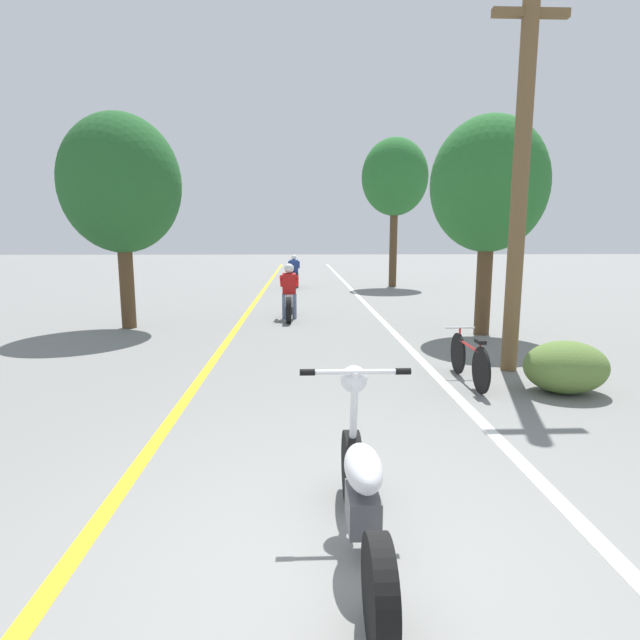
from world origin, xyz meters
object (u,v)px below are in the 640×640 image
utility_pole (521,175)px  motorcycle_rider_far (294,275)px  bicycle_parked (469,359)px  roadside_tree_right_far (395,178)px  motorcycle_rider_lead (289,298)px  motorcycle_foreground (362,491)px  roadside_tree_right_near (489,186)px  roadside_tree_left (121,185)px

utility_pole → motorcycle_rider_far: size_ratio=2.89×
bicycle_parked → roadside_tree_right_far: bearing=84.0°
motorcycle_rider_lead → bicycle_parked: size_ratio=1.28×
roadside_tree_right_far → motorcycle_rider_far: (-4.18, -0.41, -3.97)m
motorcycle_foreground → motorcycle_rider_lead: bearing=94.1°
roadside_tree_right_far → motorcycle_rider_far: bearing=-174.4°
motorcycle_foreground → motorcycle_rider_far: size_ratio=0.98×
roadside_tree_right_near → motorcycle_rider_lead: 5.40m
bicycle_parked → motorcycle_rider_lead: bearing=114.6°
utility_pole → roadside_tree_left: (-7.21, 3.99, 0.23)m
motorcycle_foreground → motorcycle_rider_lead: size_ratio=0.95×
motorcycle_rider_lead → roadside_tree_left: bearing=-161.9°
utility_pole → roadside_tree_right_far: size_ratio=0.94×
motorcycle_foreground → motorcycle_rider_far: bearing=92.2°
utility_pole → motorcycle_foreground: 5.90m
roadside_tree_right_near → roadside_tree_right_far: roadside_tree_right_far is taller
roadside_tree_right_near → motorcycle_rider_lead: (-4.17, 2.26, -2.56)m
utility_pole → bicycle_parked: 2.85m
roadside_tree_right_far → roadside_tree_left: roadside_tree_right_far is taller
roadside_tree_right_near → motorcycle_rider_far: 11.37m
roadside_tree_left → motorcycle_foreground: size_ratio=2.42×
bicycle_parked → roadside_tree_left: bearing=143.7°
roadside_tree_right_near → bicycle_parked: 4.77m
utility_pole → motorcycle_foreground: utility_pole is taller
roadside_tree_left → bicycle_parked: bearing=-36.3°
roadside_tree_right_far → motorcycle_rider_lead: bearing=-116.5°
motorcycle_foreground → roadside_tree_left: bearing=117.2°
roadside_tree_left → utility_pole: bearing=-28.9°
roadside_tree_left → bicycle_parked: 8.37m
motorcycle_rider_far → bicycle_parked: 14.10m
utility_pole → bicycle_parked: bearing=-142.3°
utility_pole → roadside_tree_left: 8.24m
motorcycle_rider_lead → motorcycle_rider_far: 7.99m
roadside_tree_right_near → bicycle_parked: (-1.49, -3.59, -2.76)m
roadside_tree_left → roadside_tree_right_far: bearing=50.7°
utility_pole → roadside_tree_right_near: utility_pole is taller
motorcycle_foreground → bicycle_parked: 4.30m
roadside_tree_right_near → roadside_tree_left: bearing=172.2°
utility_pole → motorcycle_foreground: (-2.86, -4.49, -2.54)m
motorcycle_foreground → bicycle_parked: (1.99, 3.81, -0.08)m
motorcycle_rider_lead → roadside_tree_right_far: bearing=63.5°
roadside_tree_right_far → motorcycle_foreground: size_ratio=3.12×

